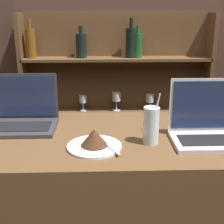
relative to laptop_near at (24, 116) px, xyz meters
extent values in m
cube|color=#4C3328|center=(0.53, 0.96, 0.20)|extent=(7.00, 0.06, 2.70)
cube|color=brown|center=(-0.19, 0.84, -0.34)|extent=(0.03, 0.18, 1.61)
cube|color=brown|center=(1.16, 0.84, -0.34)|extent=(0.03, 0.18, 1.61)
cube|color=brown|center=(0.48, 0.92, -0.34)|extent=(1.39, 0.02, 1.61)
cube|color=brown|center=(0.48, 0.84, -0.67)|extent=(1.35, 0.18, 0.02)
cube|color=brown|center=(0.48, 0.84, -0.26)|extent=(1.35, 0.18, 0.02)
cube|color=brown|center=(0.48, 0.84, 0.14)|extent=(1.35, 0.18, 0.02)
cylinder|color=silver|center=(-0.02, 0.84, -0.25)|extent=(0.06, 0.06, 0.01)
cylinder|color=silver|center=(-0.02, 0.84, -0.21)|extent=(0.01, 0.01, 0.08)
cylinder|color=silver|center=(-0.02, 0.84, -0.15)|extent=(0.07, 0.07, 0.05)
cylinder|color=silver|center=(0.23, 0.84, -0.25)|extent=(0.05, 0.05, 0.01)
cylinder|color=silver|center=(0.23, 0.84, -0.22)|extent=(0.01, 0.01, 0.06)
cylinder|color=silver|center=(0.23, 0.84, -0.16)|extent=(0.06, 0.06, 0.05)
cylinder|color=silver|center=(0.48, 0.84, -0.25)|extent=(0.06, 0.06, 0.01)
cylinder|color=silver|center=(0.48, 0.84, -0.21)|extent=(0.01, 0.01, 0.07)
cylinder|color=silver|center=(0.48, 0.84, -0.14)|extent=(0.07, 0.07, 0.06)
cylinder|color=silver|center=(0.74, 0.84, -0.25)|extent=(0.05, 0.05, 0.01)
cylinder|color=silver|center=(0.74, 0.84, -0.22)|extent=(0.01, 0.01, 0.06)
cylinder|color=silver|center=(0.74, 0.84, -0.16)|extent=(0.06, 0.06, 0.06)
cylinder|color=silver|center=(0.99, 0.84, -0.25)|extent=(0.06, 0.06, 0.01)
cylinder|color=silver|center=(0.99, 0.84, -0.22)|extent=(0.01, 0.01, 0.06)
cylinder|color=silver|center=(0.99, 0.84, -0.17)|extent=(0.07, 0.07, 0.05)
cylinder|color=black|center=(0.59, 0.84, 0.25)|extent=(0.08, 0.08, 0.21)
cylinder|color=black|center=(0.59, 0.84, 0.39)|extent=(0.03, 0.03, 0.07)
cylinder|color=black|center=(0.23, 0.84, 0.23)|extent=(0.08, 0.08, 0.17)
cylinder|color=black|center=(0.23, 0.84, 0.34)|extent=(0.03, 0.03, 0.06)
cylinder|color=#1E4C23|center=(0.63, 0.84, 0.23)|extent=(0.07, 0.07, 0.17)
cylinder|color=#1E4C23|center=(0.63, 0.84, 0.34)|extent=(0.02, 0.02, 0.06)
cylinder|color=brown|center=(-0.12, 0.84, 0.25)|extent=(0.07, 0.07, 0.20)
cylinder|color=brown|center=(-0.12, 0.84, 0.39)|extent=(0.02, 0.02, 0.07)
cube|color=#333338|center=(0.00, -0.04, -0.04)|extent=(0.31, 0.23, 0.02)
cube|color=black|center=(0.00, -0.05, -0.03)|extent=(0.27, 0.13, 0.00)
cube|color=#333338|center=(0.00, 0.07, 0.08)|extent=(0.31, 0.00, 0.23)
cube|color=#1E2847|center=(0.00, 0.07, 0.08)|extent=(0.29, 0.01, 0.20)
cube|color=silver|center=(0.84, -0.23, -0.04)|extent=(0.34, 0.21, 0.02)
cube|color=black|center=(0.84, -0.24, -0.03)|extent=(0.29, 0.12, 0.00)
cube|color=silver|center=(0.84, -0.12, 0.08)|extent=(0.34, 0.00, 0.24)
cube|color=#1E2847|center=(0.84, -0.12, 0.08)|extent=(0.31, 0.01, 0.21)
cylinder|color=white|center=(0.34, -0.25, -0.05)|extent=(0.22, 0.22, 0.01)
cone|color=#422616|center=(0.34, -0.25, -0.01)|extent=(0.11, 0.11, 0.07)
cube|color=#B7B7BC|center=(0.40, -0.27, -0.04)|extent=(0.08, 0.16, 0.00)
cylinder|color=silver|center=(0.58, -0.22, 0.03)|extent=(0.07, 0.07, 0.16)
cylinder|color=#EA9EC6|center=(0.59, -0.22, 0.06)|extent=(0.04, 0.01, 0.22)
camera|label=1|loc=(0.38, -1.42, 0.49)|focal=50.00mm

